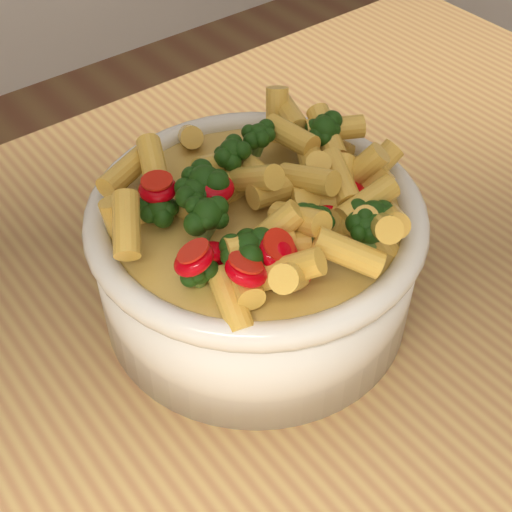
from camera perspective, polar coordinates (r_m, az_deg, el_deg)
table at (r=0.62m, az=-0.37°, el=-15.78°), size 1.20×0.80×0.90m
serving_bowl at (r=0.55m, az=0.00°, el=0.10°), size 0.25×0.25×0.11m
pasta_salad at (r=0.50m, az=0.00°, el=5.53°), size 0.20×0.20×0.04m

